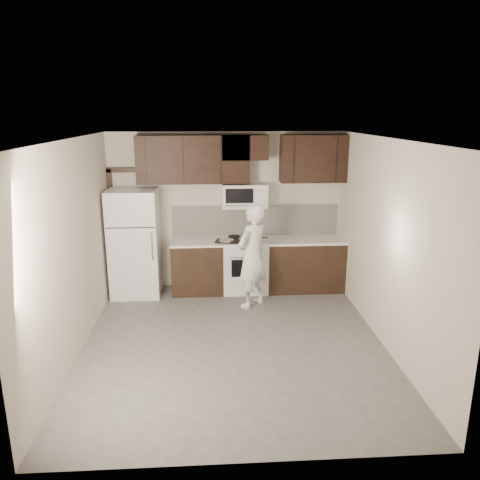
{
  "coord_description": "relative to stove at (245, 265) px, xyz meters",
  "views": [
    {
      "loc": [
        -0.28,
        -5.72,
        3.02
      ],
      "look_at": [
        0.15,
        0.9,
        1.19
      ],
      "focal_mm": 35.0,
      "sensor_mm": 36.0,
      "label": 1
    }
  ],
  "objects": [
    {
      "name": "floor",
      "position": [
        -0.3,
        -1.94,
        -0.46
      ],
      "size": [
        4.5,
        4.5,
        0.0
      ],
      "primitive_type": "plane",
      "color": "#504E4B",
      "rests_on": "ground"
    },
    {
      "name": "door_trim",
      "position": [
        -2.22,
        0.27,
        0.79
      ],
      "size": [
        0.5,
        0.08,
        2.12
      ],
      "color": "black",
      "rests_on": "floor"
    },
    {
      "name": "counter_run",
      "position": [
        0.3,
        0.0,
        -0.0
      ],
      "size": [
        2.95,
        0.64,
        0.91
      ],
      "color": "black",
      "rests_on": "floor"
    },
    {
      "name": "ceiling",
      "position": [
        -0.3,
        -1.94,
        2.24
      ],
      "size": [
        4.5,
        4.5,
        0.0
      ],
      "primitive_type": "plane",
      "rotation": [
        3.14,
        0.0,
        0.0
      ],
      "color": "white",
      "rests_on": "back_wall"
    },
    {
      "name": "saucepan",
      "position": [
        0.18,
        -0.15,
        0.51
      ],
      "size": [
        0.27,
        0.15,
        0.15
      ],
      "color": "silver",
      "rests_on": "stove"
    },
    {
      "name": "pizza",
      "position": [
        -0.32,
        -0.1,
        0.48
      ],
      "size": [
        0.28,
        0.28,
        0.02
      ],
      "primitive_type": "cylinder",
      "rotation": [
        0.0,
        0.0,
        -0.19
      ],
      "color": "#D5B58F",
      "rests_on": "baking_tray"
    },
    {
      "name": "person",
      "position": [
        0.06,
        -0.7,
        0.37
      ],
      "size": [
        0.71,
        0.71,
        1.67
      ],
      "primitive_type": "imported",
      "rotation": [
        0.0,
        0.0,
        3.93
      ],
      "color": "silver",
      "rests_on": "floor"
    },
    {
      "name": "microwave",
      "position": [
        -0.0,
        0.12,
        1.19
      ],
      "size": [
        0.76,
        0.42,
        0.4
      ],
      "color": "silver",
      "rests_on": "upper_cabinets"
    },
    {
      "name": "refrigerator",
      "position": [
        -1.85,
        -0.05,
        0.44
      ],
      "size": [
        0.8,
        0.76,
        1.8
      ],
      "color": "silver",
      "rests_on": "floor"
    },
    {
      "name": "baking_tray",
      "position": [
        -0.32,
        -0.1,
        0.46
      ],
      "size": [
        0.4,
        0.33,
        0.02
      ],
      "primitive_type": "cube",
      "rotation": [
        0.0,
        0.0,
        -0.19
      ],
      "color": "black",
      "rests_on": "counter_run"
    },
    {
      "name": "stove",
      "position": [
        0.0,
        0.0,
        0.0
      ],
      "size": [
        0.76,
        0.66,
        0.94
      ],
      "color": "silver",
      "rests_on": "floor"
    },
    {
      "name": "upper_cabinets",
      "position": [
        -0.09,
        0.14,
        1.82
      ],
      "size": [
        3.48,
        0.35,
        0.78
      ],
      "color": "black",
      "rests_on": "back_wall"
    },
    {
      "name": "backsplash",
      "position": [
        0.2,
        0.3,
        0.72
      ],
      "size": [
        2.9,
        0.02,
        0.54
      ],
      "primitive_type": "cube",
      "color": "silver",
      "rests_on": "counter_run"
    },
    {
      "name": "back_wall",
      "position": [
        -0.3,
        0.31,
        0.89
      ],
      "size": [
        4.0,
        0.0,
        4.0
      ],
      "primitive_type": "plane",
      "rotation": [
        1.57,
        0.0,
        0.0
      ],
      "color": "beige",
      "rests_on": "ground"
    }
  ]
}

